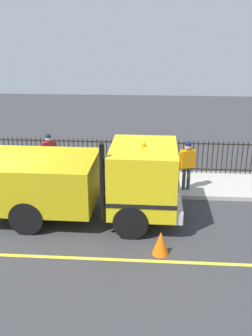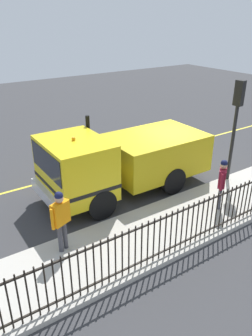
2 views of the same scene
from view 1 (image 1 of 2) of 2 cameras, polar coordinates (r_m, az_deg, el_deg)
name	(u,v)px [view 1 (image 1 of 2)]	position (r m, az deg, el deg)	size (l,w,h in m)	color
ground_plane	(1,218)	(12.16, -18.21, -7.09)	(45.56, 45.56, 0.00)	#38383A
sidewalk_slab	(31,180)	(14.62, -14.11, -1.69)	(2.41, 20.71, 0.14)	#B7B2A8
work_truck	(91,178)	(11.13, -5.29, -1.48)	(2.50, 6.03, 2.63)	yellow
worker_standing	(187,161)	(12.95, 9.16, 1.10)	(0.38, 0.59, 1.71)	orange
pedestrian_distant	(49,151)	(14.22, -11.45, 2.53)	(0.45, 0.51, 1.65)	maroon
iron_fence	(37,153)	(15.28, -13.21, 2.17)	(0.04, 17.64, 1.26)	black
traffic_cone	(161,243)	(9.76, 5.22, -11.09)	(0.44, 0.44, 0.62)	orange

